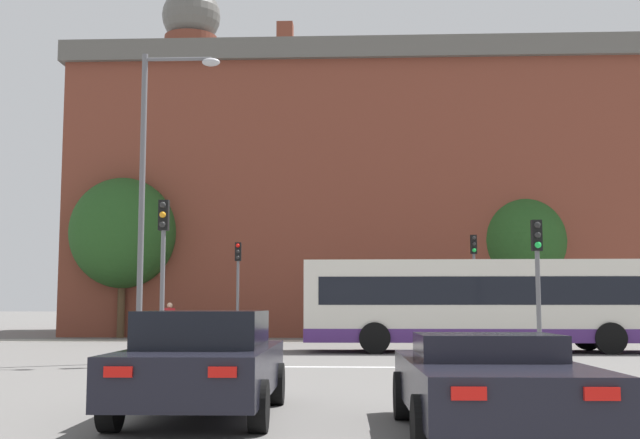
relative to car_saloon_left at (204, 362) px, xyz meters
The scene contains 16 objects.
stop_line_strip 9.27m from the car_saloon_left, 78.50° to the left, with size 7.74×0.30×0.01m, color silver.
far_pavement 23.54m from the car_saloon_left, 85.51° to the left, with size 68.59×2.50×0.01m, color #A09B91.
brick_civic_building 35.67m from the car_saloon_left, 87.03° to the left, with size 29.01×16.27×20.56m.
car_saloon_left is the anchor object (origin of this frame).
car_roadster_right 3.97m from the car_saloon_left, 22.35° to the right, with size 2.12×4.55×1.19m.
bus_crossing_lead 17.11m from the car_saloon_left, 67.92° to the left, with size 11.95×2.76×3.00m.
traffic_light_far_right 23.75m from the car_saloon_left, 72.55° to the left, with size 0.26×0.31×4.48m.
traffic_light_far_left 23.34m from the car_saloon_left, 97.21° to the left, with size 0.26×0.31×4.23m.
traffic_light_near_left 10.13m from the car_saloon_left, 107.03° to the left, with size 0.26×0.31×4.28m.
traffic_light_near_right 11.90m from the car_saloon_left, 54.74° to the left, with size 0.26×0.31×3.73m.
street_lamp_junction 11.67m from the car_saloon_left, 108.22° to the left, with size 2.18×0.36×8.49m.
pedestrian_waiting 23.86m from the car_saloon_left, 104.20° to the left, with size 0.45×0.43×1.65m.
pedestrian_walking_east 24.27m from the car_saloon_left, 87.99° to the left, with size 0.41×0.25×1.75m.
pedestrian_walking_west 23.34m from the car_saloon_left, 79.70° to the left, with size 0.32×0.44×1.60m.
tree_by_building 30.55m from the car_saloon_left, 70.16° to the left, with size 4.68×4.68×7.06m.
tree_kerbside 28.70m from the car_saloon_left, 108.65° to the left, with size 5.09×5.09×7.69m.
Camera 1 is at (0.25, -3.57, 1.53)m, focal length 45.00 mm.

